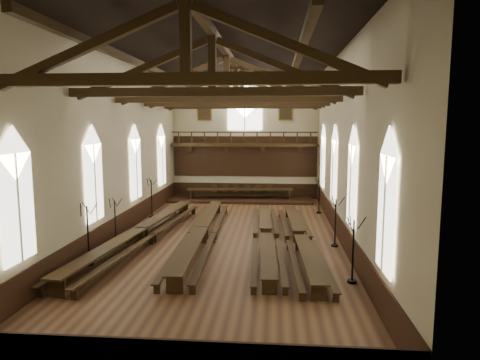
# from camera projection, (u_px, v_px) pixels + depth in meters

# --- Properties ---
(ground) EXTENTS (26.00, 26.00, 0.00)m
(ground) POSITION_uv_depth(u_px,v_px,m) (227.00, 239.00, 22.87)
(ground) COLOR brown
(ground) RESTS_ON ground
(room_walls) EXTENTS (26.00, 26.00, 26.00)m
(room_walls) POSITION_uv_depth(u_px,v_px,m) (227.00, 117.00, 22.02)
(room_walls) COLOR beige
(room_walls) RESTS_ON ground
(wainscot_band) EXTENTS (12.00, 26.00, 1.20)m
(wainscot_band) POSITION_uv_depth(u_px,v_px,m) (227.00, 228.00, 22.79)
(wainscot_band) COLOR black
(wainscot_band) RESTS_ON ground
(side_windows) EXTENTS (11.85, 19.80, 4.50)m
(side_windows) POSITION_uv_depth(u_px,v_px,m) (227.00, 170.00, 22.38)
(side_windows) COLOR white
(side_windows) RESTS_ON room_walls
(end_window) EXTENTS (2.80, 0.12, 3.80)m
(end_window) POSITION_uv_depth(u_px,v_px,m) (245.00, 110.00, 34.66)
(end_window) COLOR white
(end_window) RESTS_ON room_walls
(minstrels_gallery) EXTENTS (11.80, 1.24, 3.70)m
(minstrels_gallery) POSITION_uv_depth(u_px,v_px,m) (245.00, 151.00, 34.86)
(minstrels_gallery) COLOR #352411
(minstrels_gallery) RESTS_ON room_walls
(portraits) EXTENTS (7.75, 0.09, 1.45)m
(portraits) POSITION_uv_depth(u_px,v_px,m) (245.00, 112.00, 34.67)
(portraits) COLOR brown
(portraits) RESTS_ON room_walls
(roof_trusses) EXTENTS (11.70, 25.70, 2.80)m
(roof_trusses) POSITION_uv_depth(u_px,v_px,m) (227.00, 83.00, 21.78)
(roof_trusses) COLOR #352411
(roof_trusses) RESTS_ON room_walls
(refectory_row_a) EXTENTS (2.44, 15.21, 0.82)m
(refectory_row_a) POSITION_uv_depth(u_px,v_px,m) (141.00, 232.00, 22.11)
(refectory_row_a) COLOR #352411
(refectory_row_a) RESTS_ON ground
(refectory_row_b) EXTENTS (1.83, 14.75, 0.78)m
(refectory_row_b) POSITION_uv_depth(u_px,v_px,m) (201.00, 231.00, 22.42)
(refectory_row_b) COLOR #352411
(refectory_row_b) RESTS_ON ground
(refectory_row_c) EXTENTS (1.67, 13.94, 0.70)m
(refectory_row_c) POSITION_uv_depth(u_px,v_px,m) (266.00, 234.00, 21.98)
(refectory_row_c) COLOR #352411
(refectory_row_c) RESTS_ON ground
(refectory_row_d) EXTENTS (1.73, 14.11, 0.71)m
(refectory_row_d) POSITION_uv_depth(u_px,v_px,m) (300.00, 236.00, 21.49)
(refectory_row_d) COLOR #352411
(refectory_row_d) RESTS_ON ground
(dais) EXTENTS (11.40, 2.90, 0.19)m
(dais) POSITION_uv_depth(u_px,v_px,m) (240.00, 200.00, 34.14)
(dais) COLOR black
(dais) RESTS_ON ground
(high_table) EXTENTS (8.44, 1.53, 0.79)m
(high_table) POSITION_uv_depth(u_px,v_px,m) (240.00, 190.00, 34.04)
(high_table) COLOR #352411
(high_table) RESTS_ON dais
(high_chairs) EXTENTS (4.98, 0.48, 0.98)m
(high_chairs) POSITION_uv_depth(u_px,v_px,m) (241.00, 190.00, 34.86)
(high_chairs) COLOR #352411
(high_chairs) RESTS_ON dais
(candelabrum_left_near) EXTENTS (0.75, 0.85, 2.78)m
(candelabrum_left_near) POSITION_uv_depth(u_px,v_px,m) (89.00, 246.00, 18.60)
(candelabrum_left_near) COLOR black
(candelabrum_left_near) RESTS_ON ground
(candelabrum_left_mid) EXTENTS (0.68, 0.74, 2.44)m
(candelabrum_left_mid) POSITION_uv_depth(u_px,v_px,m) (116.00, 231.00, 21.73)
(candelabrum_left_mid) COLOR black
(candelabrum_left_mid) RESTS_ON ground
(candelabrum_left_far) EXTENTS (0.72, 0.80, 2.62)m
(candelabrum_left_far) POSITION_uv_depth(u_px,v_px,m) (152.00, 206.00, 28.05)
(candelabrum_left_far) COLOR black
(candelabrum_left_far) RESTS_ON ground
(candelabrum_right_near) EXTENTS (0.77, 0.79, 2.64)m
(candelabrum_right_near) POSITION_uv_depth(u_px,v_px,m) (353.00, 263.00, 16.54)
(candelabrum_right_near) COLOR black
(candelabrum_right_near) RESTS_ON ground
(candelabrum_right_mid) EXTENTS (0.72, 0.78, 2.57)m
(candelabrum_right_mid) POSITION_uv_depth(u_px,v_px,m) (335.00, 231.00, 21.44)
(candelabrum_right_mid) COLOR black
(candelabrum_right_mid) RESTS_ON ground
(candelabrum_right_far) EXTENTS (0.74, 0.71, 2.45)m
(candelabrum_right_far) POSITION_uv_depth(u_px,v_px,m) (319.00, 203.00, 29.40)
(candelabrum_right_far) COLOR black
(candelabrum_right_far) RESTS_ON ground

